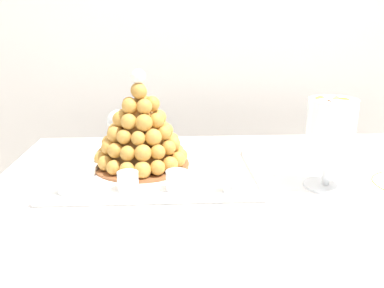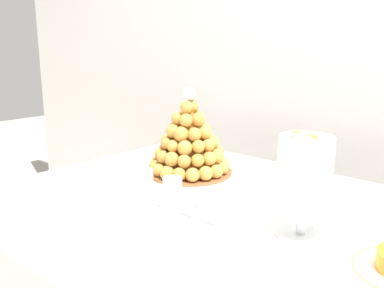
# 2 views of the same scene
# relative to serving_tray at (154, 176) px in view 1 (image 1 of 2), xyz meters

# --- Properties ---
(backdrop_wall) EXTENTS (4.80, 0.10, 2.50)m
(backdrop_wall) POSITION_rel_serving_tray_xyz_m (0.22, 0.79, 0.45)
(backdrop_wall) COLOR silver
(backdrop_wall) RESTS_ON ground_plane
(buffet_table) EXTENTS (1.31, 0.96, 0.79)m
(buffet_table) POSITION_rel_serving_tray_xyz_m (0.22, -0.07, -0.12)
(buffet_table) COLOR brown
(buffet_table) RESTS_ON ground_plane
(serving_tray) EXTENTS (0.55, 0.35, 0.02)m
(serving_tray) POSITION_rel_serving_tray_xyz_m (0.00, 0.00, 0.00)
(serving_tray) COLOR white
(serving_tray) RESTS_ON buffet_table
(croquembouche) EXTENTS (0.27, 0.27, 0.28)m
(croquembouche) POSITION_rel_serving_tray_xyz_m (-0.04, 0.07, 0.11)
(croquembouche) COLOR brown
(croquembouche) RESTS_ON serving_tray
(dessert_cup_left) EXTENTS (0.06, 0.06, 0.05)m
(dessert_cup_left) POSITION_rel_serving_tray_xyz_m (-0.20, -0.10, 0.02)
(dessert_cup_left) COLOR silver
(dessert_cup_left) RESTS_ON serving_tray
(dessert_cup_mid_left) EXTENTS (0.05, 0.05, 0.05)m
(dessert_cup_mid_left) POSITION_rel_serving_tray_xyz_m (-0.06, -0.10, 0.02)
(dessert_cup_mid_left) COLOR silver
(dessert_cup_mid_left) RESTS_ON serving_tray
(dessert_cup_centre) EXTENTS (0.05, 0.05, 0.05)m
(dessert_cup_centre) POSITION_rel_serving_tray_xyz_m (0.06, -0.10, 0.03)
(dessert_cup_centre) COLOR silver
(dessert_cup_centre) RESTS_ON serving_tray
(dessert_cup_mid_right) EXTENTS (0.05, 0.05, 0.05)m
(dessert_cup_mid_right) POSITION_rel_serving_tray_xyz_m (0.20, -0.12, 0.02)
(dessert_cup_mid_right) COLOR silver
(dessert_cup_mid_right) RESTS_ON serving_tray
(creme_brulee_ramekin) EXTENTS (0.10, 0.10, 0.02)m
(creme_brulee_ramekin) POSITION_rel_serving_tray_xyz_m (-0.21, 0.03, 0.02)
(creme_brulee_ramekin) COLOR white
(creme_brulee_ramekin) RESTS_ON serving_tray
(macaron_goblet) EXTENTS (0.12, 0.12, 0.24)m
(macaron_goblet) POSITION_rel_serving_tray_xyz_m (0.44, -0.08, 0.14)
(macaron_goblet) COLOR white
(macaron_goblet) RESTS_ON buffet_table
(wine_glass) EXTENTS (0.07, 0.07, 0.16)m
(wine_glass) POSITION_rel_serving_tray_xyz_m (-0.11, 0.12, 0.12)
(wine_glass) COLOR silver
(wine_glass) RESTS_ON buffet_table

